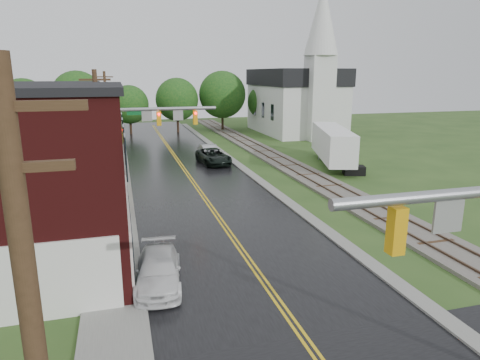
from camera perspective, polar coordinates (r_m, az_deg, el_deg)
name	(u,v)px	position (r m, az deg, el deg)	size (l,w,h in m)	color
main_road	(191,179)	(36.85, -6.60, 0.18)	(10.00, 90.00, 0.02)	black
curb_right	(236,164)	(42.72, -0.52, 2.20)	(0.80, 70.00, 0.12)	gray
sidewalk_left	(115,200)	(31.60, -16.27, -2.64)	(2.40, 50.00, 0.12)	gray
yellow_house	(39,157)	(32.31, -25.20, 2.78)	(8.00, 7.00, 6.40)	tan
darkred_building	(70,149)	(41.13, -21.76, 3.85)	(7.00, 6.00, 4.40)	#3F0F0C
church	(299,94)	(64.45, 7.81, 11.30)	(10.40, 18.40, 20.00)	silver
railroad	(279,160)	(44.11, 5.26, 2.66)	(3.20, 80.00, 0.30)	#59544C
traffic_signal_far	(149,126)	(32.64, -12.04, 7.07)	(7.34, 0.43, 7.20)	gray
utility_pole_b	(100,141)	(27.68, -18.19, 4.94)	(1.80, 0.28, 9.00)	#382616
utility_pole_c	(107,111)	(49.54, -17.32, 8.73)	(1.80, 0.28, 9.00)	#382616
tree_left_c	(30,119)	(46.20, -26.22, 7.33)	(6.00, 6.00, 7.65)	black
tree_left_e	(88,110)	(51.51, -19.58, 8.84)	(6.40, 6.40, 8.16)	black
suv_dark	(214,157)	(42.46, -3.55, 3.13)	(2.49, 5.41, 1.50)	black
sedan_silver	(209,153)	(44.69, -4.09, 3.67)	(1.58, 4.54, 1.50)	#A2A3A7
pickup_white	(158,270)	(18.79, -10.84, -11.74)	(1.87, 4.59, 1.33)	white
semi_trailer	(333,143)	(42.50, 12.28, 4.79)	(5.73, 11.52, 3.63)	black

